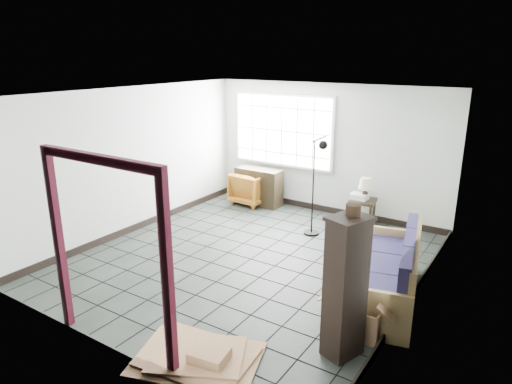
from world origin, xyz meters
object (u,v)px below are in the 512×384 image
Objects in this scene: armchair at (251,187)px; side_table at (363,204)px; futon_sofa at (390,276)px; tall_shelf at (345,287)px.

side_table is (2.50, 0.04, 0.05)m from armchair.
futon_sofa is 2.73m from side_table.
futon_sofa is 4.46m from armchair.
armchair is at bearing -179.20° from side_table.
side_table is 4.04m from tall_shelf.
armchair reaches higher than side_table.
side_table is at bearing -174.38° from armchair.
armchair is at bearing 135.65° from futon_sofa.
armchair is 5.33m from tall_shelf.
tall_shelf is at bearing -72.42° from side_table.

